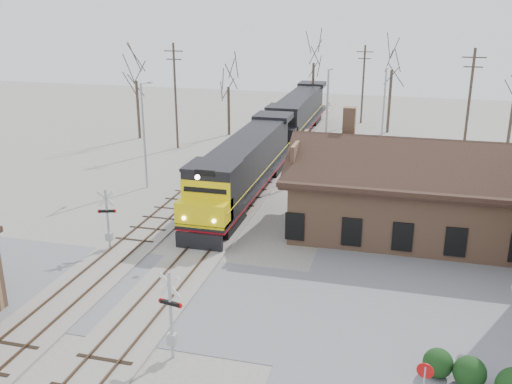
% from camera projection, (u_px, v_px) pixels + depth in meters
% --- Properties ---
extents(ground, '(140.00, 140.00, 0.00)m').
position_uv_depth(ground, '(162.00, 295.00, 29.74)').
color(ground, '#9B968C').
rests_on(ground, ground).
extents(road, '(60.00, 9.00, 0.03)m').
position_uv_depth(road, '(162.00, 295.00, 29.73)').
color(road, slate).
rests_on(road, ground).
extents(track_main, '(3.40, 90.00, 0.24)m').
position_uv_depth(track_main, '(241.00, 201.00, 43.47)').
color(track_main, '#9B968C').
rests_on(track_main, ground).
extents(track_siding, '(3.40, 90.00, 0.24)m').
position_uv_depth(track_siding, '(186.00, 196.00, 44.55)').
color(track_siding, '#9B968C').
rests_on(track_siding, ground).
extents(depot, '(15.20, 9.31, 7.90)m').
position_uv_depth(depot, '(405.00, 198.00, 37.11)').
color(depot, '#976B4E').
rests_on(depot, ground).
extents(locomotive_lead, '(3.23, 21.62, 4.80)m').
position_uv_depth(locomotive_lead, '(244.00, 167.00, 43.48)').
color(locomotive_lead, black).
rests_on(locomotive_lead, ground).
extents(locomotive_trailing, '(3.23, 21.62, 4.55)m').
position_uv_depth(locomotive_trailing, '(297.00, 115.00, 63.56)').
color(locomotive_trailing, black).
rests_on(locomotive_trailing, ground).
extents(crossbuck_near, '(1.15, 0.32, 4.07)m').
position_uv_depth(crossbuck_near, '(171.00, 319.00, 23.93)').
color(crossbuck_near, '#A5A8AD').
rests_on(crossbuck_near, ground).
extents(crossbuck_far, '(1.09, 0.43, 3.92)m').
position_uv_depth(crossbuck_far, '(108.00, 222.00, 34.54)').
color(crossbuck_far, '#A5A8AD').
rests_on(crossbuck_far, ground).
extents(do_not_enter_sign, '(0.62, 0.19, 2.12)m').
position_uv_depth(do_not_enter_sign, '(424.00, 378.00, 20.82)').
color(do_not_enter_sign, '#A5A8AD').
rests_on(do_not_enter_sign, ground).
extents(hedge_a, '(1.22, 1.22, 1.22)m').
position_uv_depth(hedge_a, '(438.00, 363.00, 23.14)').
color(hedge_a, black).
rests_on(hedge_a, ground).
extents(hedge_b, '(1.31, 1.31, 1.31)m').
position_uv_depth(hedge_b, '(470.00, 372.00, 22.48)').
color(hedge_b, black).
rests_on(hedge_b, ground).
extents(streetlight_a, '(0.25, 2.04, 8.53)m').
position_uv_depth(streetlight_a, '(144.00, 130.00, 45.52)').
color(streetlight_a, '#A5A8AD').
rests_on(streetlight_a, ground).
extents(streetlight_b, '(0.25, 2.04, 9.19)m').
position_uv_depth(streetlight_b, '(327.00, 117.00, 48.91)').
color(streetlight_b, '#A5A8AD').
rests_on(streetlight_b, ground).
extents(streetlight_c, '(0.25, 2.04, 8.22)m').
position_uv_depth(streetlight_c, '(384.00, 103.00, 58.30)').
color(streetlight_c, '#A5A8AD').
rests_on(streetlight_c, ground).
extents(utility_pole_a, '(2.00, 0.24, 10.66)m').
position_uv_depth(utility_pole_a, '(175.00, 94.00, 57.72)').
color(utility_pole_a, '#382D23').
rests_on(utility_pole_a, ground).
extents(utility_pole_b, '(2.00, 0.24, 9.51)m').
position_uv_depth(utility_pole_b, '(363.00, 83.00, 70.12)').
color(utility_pole_b, '#382D23').
rests_on(utility_pole_b, ground).
extents(utility_pole_c, '(2.00, 0.24, 10.80)m').
position_uv_depth(utility_pole_c, '(468.00, 108.00, 49.93)').
color(utility_pole_c, '#382D23').
rests_on(utility_pole_c, ground).
extents(tree_a, '(4.24, 4.24, 10.39)m').
position_uv_depth(tree_a, '(136.00, 71.00, 61.36)').
color(tree_a, '#382D23').
rests_on(tree_a, ground).
extents(tree_b, '(3.64, 3.64, 8.91)m').
position_uv_depth(tree_b, '(228.00, 79.00, 63.29)').
color(tree_b, '#382D23').
rests_on(tree_b, ground).
extents(tree_c, '(4.91, 4.91, 12.02)m').
position_uv_depth(tree_c, '(314.00, 53.00, 69.30)').
color(tree_c, '#382D23').
rests_on(tree_c, ground).
extents(tree_d, '(4.80, 4.80, 11.75)m').
position_uv_depth(tree_d, '(393.00, 59.00, 63.86)').
color(tree_d, '#382D23').
rests_on(tree_d, ground).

